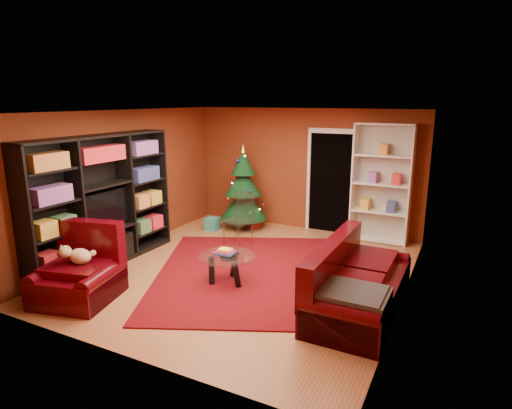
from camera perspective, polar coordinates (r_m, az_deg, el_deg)
The scene contains 17 objects.
floor at distance 7.23m, azimuth -1.44°, elevation -8.98°, with size 5.00×5.50×0.05m, color #965832.
ceiling at distance 6.66m, azimuth -1.58°, elevation 12.50°, with size 5.00×5.50×0.05m, color silver.
wall_back at distance 9.32m, azimuth 6.58°, elevation 4.64°, with size 5.00×0.05×2.60m, color maroon.
wall_left at distance 8.30m, azimuth -17.10°, elevation 2.97°, with size 0.05×5.50×2.60m, color maroon.
wall_right at distance 6.09m, azimuth 19.95°, elevation -1.10°, with size 0.05×5.50×2.60m, color maroon.
doorway at distance 9.14m, azimuth 9.97°, elevation 2.74°, with size 1.06×0.60×2.16m, color black, non-canonical shape.
rug at distance 7.11m, azimuth -0.32°, elevation -9.09°, with size 3.10×3.62×0.02m, color #5F090E.
media_unit at distance 7.60m, azimuth -19.84°, elevation 0.32°, with size 0.44×2.90×2.22m, color black, non-canonical shape.
christmas_tree at distance 9.31m, azimuth -1.70°, elevation 2.20°, with size 1.04×1.04×1.85m, color black, non-canonical shape.
gift_box_teal at distance 9.39m, azimuth -5.88°, elevation -2.59°, with size 0.27×0.27×0.27m, color teal.
gift_box_red at distance 9.45m, azimuth -0.36°, elevation -2.48°, with size 0.24×0.24×0.24m, color maroon.
white_bookshelf at distance 8.72m, azimuth 16.37°, elevation 2.66°, with size 1.11×0.40×2.41m, color white, non-canonical shape.
armchair at distance 6.59m, azimuth -22.82°, elevation -8.21°, with size 1.10×1.10×0.86m, color #360209, non-canonical shape.
dog at distance 6.52m, azimuth -22.38°, elevation -6.40°, with size 0.40×0.30×0.28m, color beige, non-canonical shape.
sofa at distance 5.97m, azimuth 13.81°, elevation -9.36°, with size 2.20×0.99×0.95m, color #360209, non-canonical shape.
coffee_table at distance 6.69m, azimuth -3.82°, elevation -8.57°, with size 0.89×0.89×0.56m, color gray, non-canonical shape.
acrylic_chair at distance 8.33m, azimuth -2.43°, elevation -2.29°, with size 0.48×0.52×0.93m, color #66605B, non-canonical shape.
Camera 1 is at (3.15, -5.87, 2.79)m, focal length 30.00 mm.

